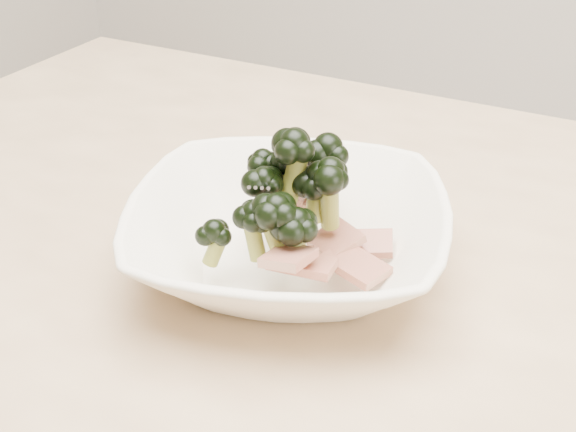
# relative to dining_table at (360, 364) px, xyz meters

# --- Properties ---
(dining_table) EXTENTS (1.20, 0.80, 0.75)m
(dining_table) POSITION_rel_dining_table_xyz_m (0.00, 0.00, 0.00)
(dining_table) COLOR tan
(dining_table) RESTS_ON ground
(broccoli_dish) EXTENTS (0.33, 0.33, 0.13)m
(broccoli_dish) POSITION_rel_dining_table_xyz_m (-0.06, -0.03, 0.14)
(broccoli_dish) COLOR white
(broccoli_dish) RESTS_ON dining_table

